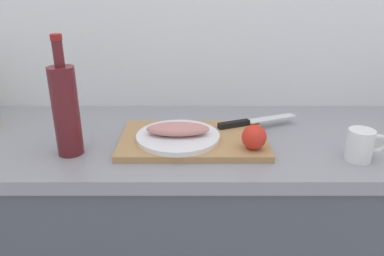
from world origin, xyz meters
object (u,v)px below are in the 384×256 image
object	(u,v)px
cutting_board	(192,140)
white_plate	(177,137)
chef_knife	(247,122)
fish_fillet	(177,129)
coffee_mug_0	(359,145)
wine_bottle	(64,109)

from	to	relation	value
cutting_board	white_plate	xyz separation A→B (m)	(-0.05, -0.02, 0.02)
cutting_board	chef_knife	size ratio (longest dim) A/B	1.61
fish_fillet	coffee_mug_0	distance (m)	0.52
wine_bottle	coffee_mug_0	xyz separation A→B (m)	(0.83, -0.04, -0.09)
fish_fillet	chef_knife	bearing A→B (deg)	27.69
cutting_board	white_plate	bearing A→B (deg)	-161.83
wine_bottle	coffee_mug_0	world-z (taller)	wine_bottle
chef_knife	wine_bottle	bearing A→B (deg)	176.12
wine_bottle	coffee_mug_0	size ratio (longest dim) A/B	3.04
coffee_mug_0	wine_bottle	bearing A→B (deg)	177.06
white_plate	coffee_mug_0	size ratio (longest dim) A/B	2.26
wine_bottle	coffee_mug_0	distance (m)	0.83
cutting_board	white_plate	size ratio (longest dim) A/B	1.76
white_plate	chef_knife	world-z (taller)	chef_knife
white_plate	chef_knife	size ratio (longest dim) A/B	0.91
white_plate	chef_knife	distance (m)	0.26
white_plate	fish_fillet	bearing A→B (deg)	-90.00
fish_fillet	chef_knife	size ratio (longest dim) A/B	0.69
chef_knife	coffee_mug_0	bearing A→B (deg)	-59.75
wine_bottle	cutting_board	bearing A→B (deg)	11.37
fish_fillet	wine_bottle	xyz separation A→B (m)	(-0.31, -0.06, 0.08)
cutting_board	wine_bottle	distance (m)	0.39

